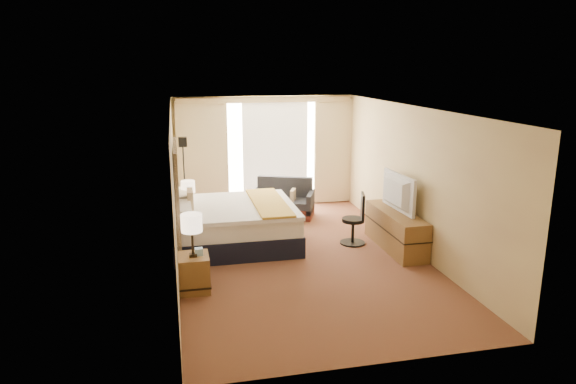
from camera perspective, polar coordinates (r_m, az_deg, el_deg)
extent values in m
cube|color=maroon|center=(9.20, 1.21, -7.07)|extent=(4.20, 7.00, 0.02)
cube|color=silver|center=(8.61, 1.30, 9.29)|extent=(4.20, 7.00, 0.02)
cube|color=#D7C383|center=(12.18, -2.65, 4.51)|extent=(4.20, 0.02, 2.60)
cube|color=#D7C383|center=(5.62, 9.78, -7.15)|extent=(4.20, 0.02, 2.60)
cube|color=#D7C383|center=(8.58, -12.51, 0.13)|extent=(0.02, 7.00, 2.60)
cube|color=#D7C383|center=(9.52, 13.64, 1.43)|extent=(0.02, 7.00, 2.60)
cube|color=black|center=(8.78, -12.25, 0.32)|extent=(0.06, 1.85, 1.50)
cube|color=brown|center=(7.90, -10.38, -8.83)|extent=(0.45, 0.52, 0.55)
cube|color=brown|center=(10.25, -10.96, -3.47)|extent=(0.45, 0.52, 0.55)
cube|color=brown|center=(9.66, 11.87, -4.14)|extent=(0.50, 1.80, 0.70)
cube|color=white|center=(12.19, -1.46, 4.62)|extent=(2.30, 0.02, 2.30)
cube|color=beige|center=(11.91, -9.45, 3.97)|extent=(1.15, 0.09, 2.50)
cube|color=beige|center=(12.45, 4.98, 4.54)|extent=(0.90, 0.09, 2.50)
cube|color=white|center=(12.16, -1.42, 4.36)|extent=(1.55, 0.04, 2.50)
cube|color=#D7C383|center=(11.88, -2.58, 10.19)|extent=(4.00, 0.16, 0.12)
cube|color=black|center=(9.75, -5.99, -4.73)|extent=(2.26, 2.04, 0.38)
cube|color=white|center=(9.65, -6.05, -2.76)|extent=(2.20, 1.99, 0.32)
cube|color=white|center=(9.60, -5.57, -1.66)|extent=(2.06, 2.06, 0.08)
cube|color=#BD8B2B|center=(9.67, -2.16, -1.16)|extent=(0.59, 2.06, 0.04)
cube|color=white|center=(9.03, -11.64, -2.01)|extent=(0.30, 0.84, 0.19)
cube|color=white|center=(9.99, -11.76, -0.48)|extent=(0.30, 0.84, 0.19)
cube|color=beige|center=(9.50, -10.81, -0.91)|extent=(0.11, 0.45, 0.39)
cube|color=#572218|center=(11.47, -0.60, -2.12)|extent=(1.52, 1.18, 0.24)
cube|color=#2A2B2F|center=(11.37, -0.65, -1.23)|extent=(1.38, 1.01, 0.15)
cube|color=#2A2B2F|center=(11.63, -0.35, 0.44)|extent=(1.21, 0.60, 0.53)
cube|color=#2A2B2F|center=(11.54, -3.66, -0.89)|extent=(0.36, 0.71, 0.43)
cube|color=#2A2B2F|center=(11.32, 2.52, -1.17)|extent=(0.36, 0.71, 0.43)
cube|color=beige|center=(11.29, 0.55, -0.48)|extent=(0.20, 0.34, 0.31)
cube|color=black|center=(11.14, -11.19, -3.47)|extent=(0.24, 0.24, 0.03)
cylinder|color=black|center=(10.92, -11.40, 0.75)|extent=(0.03, 0.03, 1.66)
cube|color=black|center=(10.75, -11.63, 5.48)|extent=(0.17, 0.17, 0.19)
cylinder|color=black|center=(9.87, 7.17, -5.60)|extent=(0.47, 0.47, 0.03)
cylinder|color=black|center=(9.79, 7.21, -4.32)|extent=(0.06, 0.06, 0.43)
cylinder|color=black|center=(9.73, 7.25, -3.10)|extent=(0.42, 0.42, 0.07)
cube|color=black|center=(9.66, 8.31, -1.56)|extent=(0.15, 0.38, 0.47)
cube|color=black|center=(7.75, -10.50, -6.91)|extent=(0.11, 0.11, 0.04)
cylinder|color=black|center=(7.68, -10.58, -5.40)|extent=(0.03, 0.03, 0.39)
cylinder|color=beige|center=(7.59, -10.67, -3.39)|extent=(0.31, 0.31, 0.27)
cube|color=black|center=(10.24, -10.95, -1.76)|extent=(0.10, 0.10, 0.04)
cylinder|color=black|center=(10.19, -10.99, -0.75)|extent=(0.03, 0.03, 0.34)
cylinder|color=beige|center=(10.13, -11.06, 0.59)|extent=(0.27, 0.27, 0.23)
cube|color=#9CCAF1|center=(7.79, -9.88, -6.54)|extent=(0.12, 0.12, 0.11)
cube|color=black|center=(10.08, -10.52, -1.92)|extent=(0.20, 0.18, 0.07)
imported|color=black|center=(9.53, 11.56, -0.03)|extent=(0.20, 1.19, 0.68)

